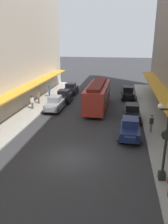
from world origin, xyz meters
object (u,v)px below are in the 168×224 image
(parked_car_2, at_px, (55,103))
(pedestrian_0, at_px, (32,102))
(pedestrian_5, at_px, (39,98))
(parked_car_5, at_px, (64,96))
(parked_car_0, at_px, (132,112))
(lamp_post_with_clock, at_px, (166,139))
(pedestrian_4, at_px, (151,124))
(parked_car_4, at_px, (71,88))
(parked_car_3, at_px, (130,128))
(streetcar, at_px, (98,94))
(parked_car_1, at_px, (128,93))
(pedestrian_3, at_px, (49,91))

(parked_car_2, distance_m, pedestrian_0, 2.89)
(pedestrian_0, bearing_deg, pedestrian_5, 92.56)
(parked_car_5, xyz_separation_m, pedestrian_0, (-3.08, -4.35, 0.07))
(parked_car_0, height_order, parked_car_5, same)
(lamp_post_with_clock, height_order, pedestrian_4, lamp_post_with_clock)
(parked_car_0, distance_m, parked_car_4, 14.78)
(parked_car_3, height_order, pedestrian_0, parked_car_3)
(parked_car_2, bearing_deg, pedestrian_4, -25.83)
(pedestrian_0, bearing_deg, parked_car_5, 54.75)
(streetcar, height_order, pedestrian_4, streetcar)
(pedestrian_0, distance_m, pedestrian_5, 2.59)
(parked_car_5, relative_size, pedestrian_0, 2.57)
(parked_car_0, height_order, pedestrian_5, parked_car_0)
(pedestrian_0, xyz_separation_m, pedestrian_4, (14.17, -5.23, 0.00))
(parked_car_1, distance_m, pedestrian_4, 13.24)
(parked_car_2, bearing_deg, parked_car_4, 89.76)
(lamp_post_with_clock, xyz_separation_m, pedestrian_0, (-14.00, 13.04, -1.97))
(lamp_post_with_clock, distance_m, pedestrian_4, 8.06)
(parked_car_0, relative_size, parked_car_4, 1.00)
(parked_car_5, bearing_deg, pedestrian_0, -125.25)
(pedestrian_5, bearing_deg, pedestrian_4, -28.68)
(parked_car_0, bearing_deg, pedestrian_5, 160.71)
(parked_car_3, relative_size, streetcar, 0.45)
(parked_car_0, relative_size, parked_car_5, 0.99)
(pedestrian_3, height_order, pedestrian_5, pedestrian_3)
(parked_car_3, distance_m, lamp_post_with_clock, 7.00)
(parked_car_0, xyz_separation_m, lamp_post_with_clock, (1.53, -11.22, 2.04))
(lamp_post_with_clock, bearing_deg, pedestrian_5, 132.10)
(parked_car_0, distance_m, parked_car_1, 9.68)
(parked_car_1, xyz_separation_m, streetcar, (-4.01, -5.80, 0.96))
(pedestrian_0, height_order, pedestrian_5, pedestrian_0)
(parked_car_1, height_order, pedestrian_3, parked_car_1)
(parked_car_5, relative_size, pedestrian_4, 2.57)
(parked_car_3, xyz_separation_m, parked_car_5, (-9.05, 10.97, 0.00))
(parked_car_5, relative_size, pedestrian_3, 2.57)
(parked_car_2, distance_m, parked_car_5, 4.12)
(parked_car_1, bearing_deg, pedestrian_5, -156.81)
(parked_car_3, xyz_separation_m, pedestrian_5, (-12.25, 9.20, 0.05))
(parked_car_1, xyz_separation_m, pedestrian_5, (-12.30, -5.27, 0.05))
(pedestrian_4, bearing_deg, parked_car_0, 116.52)
(parked_car_4, xyz_separation_m, pedestrian_4, (11.25, -14.69, 0.07))
(lamp_post_with_clock, height_order, pedestrian_0, lamp_post_with_clock)
(parked_car_4, bearing_deg, parked_car_2, -90.24)
(parked_car_5, height_order, pedestrian_3, parked_car_5)
(parked_car_1, xyz_separation_m, pedestrian_0, (-12.18, -7.85, 0.07))
(parked_car_1, relative_size, pedestrian_3, 2.59)
(lamp_post_with_clock, height_order, pedestrian_3, lamp_post_with_clock)
(parked_car_1, xyz_separation_m, pedestrian_3, (-12.05, -1.31, 0.07))
(lamp_post_with_clock, xyz_separation_m, pedestrian_4, (0.17, 7.81, -1.97))
(parked_car_3, distance_m, pedestrian_5, 15.32)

